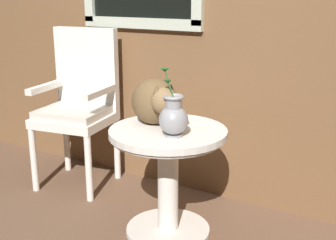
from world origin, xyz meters
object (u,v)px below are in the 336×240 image
object	(u,v)px
wicker_chair	(79,100)
pewter_vase_with_ivy	(173,117)
wicker_side_table	(168,162)
cat	(155,101)

from	to	relation	value
wicker_chair	pewter_vase_with_ivy	world-z (taller)	wicker_chair
wicker_side_table	pewter_vase_with_ivy	size ratio (longest dim) A/B	1.85
wicker_side_table	pewter_vase_with_ivy	xyz separation A→B (m)	(0.08, -0.09, 0.29)
pewter_vase_with_ivy	wicker_side_table	bearing A→B (deg)	133.55
cat	pewter_vase_with_ivy	world-z (taller)	pewter_vase_with_ivy
wicker_chair	cat	size ratio (longest dim) A/B	2.35
wicker_side_table	cat	world-z (taller)	cat
wicker_chair	pewter_vase_with_ivy	size ratio (longest dim) A/B	3.16
cat	pewter_vase_with_ivy	bearing A→B (deg)	-35.05
wicker_chair	cat	xyz separation A→B (m)	(0.78, -0.26, 0.15)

